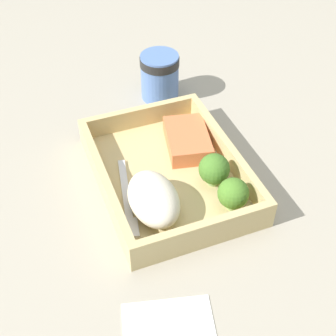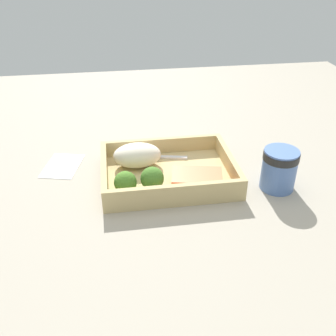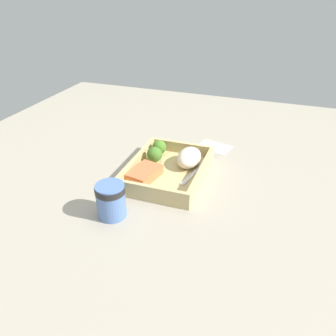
# 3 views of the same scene
# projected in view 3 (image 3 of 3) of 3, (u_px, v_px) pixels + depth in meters

# --- Properties ---
(ground_plane) EXTENTS (1.60, 1.60, 0.02)m
(ground_plane) POSITION_uv_depth(u_px,v_px,m) (168.00, 179.00, 0.99)
(ground_plane) COLOR #9F9686
(takeout_tray) EXTENTS (0.29, 0.21, 0.01)m
(takeout_tray) POSITION_uv_depth(u_px,v_px,m) (168.00, 174.00, 0.98)
(takeout_tray) COLOR tan
(takeout_tray) RESTS_ON ground_plane
(tray_rim) EXTENTS (0.29, 0.21, 0.04)m
(tray_rim) POSITION_uv_depth(u_px,v_px,m) (168.00, 167.00, 0.97)
(tray_rim) COLOR tan
(tray_rim) RESTS_ON takeout_tray
(salmon_fillet) EXTENTS (0.12, 0.09, 0.03)m
(salmon_fillet) POSITION_uv_depth(u_px,v_px,m) (144.00, 174.00, 0.94)
(salmon_fillet) COLOR #E06D40
(salmon_fillet) RESTS_ON takeout_tray
(mashed_potatoes) EXTENTS (0.11, 0.07, 0.05)m
(mashed_potatoes) POSITION_uv_depth(u_px,v_px,m) (189.00, 158.00, 1.00)
(mashed_potatoes) COLOR #EDE0C6
(mashed_potatoes) RESTS_ON takeout_tray
(broccoli_floret_1) EXTENTS (0.05, 0.05, 0.05)m
(broccoli_floret_1) POSITION_uv_depth(u_px,v_px,m) (159.00, 147.00, 1.06)
(broccoli_floret_1) COLOR #7BA153
(broccoli_floret_1) RESTS_ON takeout_tray
(broccoli_floret_2) EXTENTS (0.05, 0.05, 0.05)m
(broccoli_floret_2) POSITION_uv_depth(u_px,v_px,m) (154.00, 155.00, 1.01)
(broccoli_floret_2) COLOR #819B58
(broccoli_floret_2) RESTS_ON takeout_tray
(fork) EXTENTS (0.16, 0.05, 0.00)m
(fork) POSITION_uv_depth(u_px,v_px,m) (196.00, 171.00, 0.98)
(fork) COLOR silver
(fork) RESTS_ON takeout_tray
(paper_cup) EXTENTS (0.07, 0.07, 0.09)m
(paper_cup) POSITION_uv_depth(u_px,v_px,m) (111.00, 199.00, 0.80)
(paper_cup) COLOR #5374B4
(paper_cup) RESTS_ON ground_plane
(receipt_slip) EXTENTS (0.10, 0.13, 0.00)m
(receipt_slip) POSITION_uv_depth(u_px,v_px,m) (214.00, 147.00, 1.15)
(receipt_slip) COLOR white
(receipt_slip) RESTS_ON ground_plane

